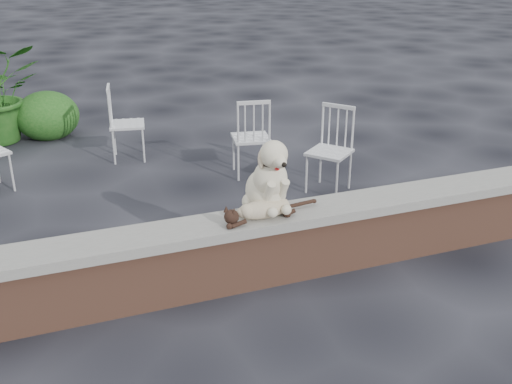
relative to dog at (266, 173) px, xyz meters
name	(u,v)px	position (x,y,z in m)	size (l,w,h in m)	color
ground	(223,287)	(-0.41, -0.11, -0.89)	(60.00, 60.00, 0.00)	black
brick_wall	(222,260)	(-0.41, -0.11, -0.64)	(6.00, 0.30, 0.50)	brown
capstone	(221,227)	(-0.41, -0.11, -0.35)	(6.20, 0.40, 0.08)	slate
dog	(266,173)	(0.00, 0.00, 0.00)	(0.41, 0.54, 0.63)	beige
cat	(263,208)	(-0.08, -0.15, -0.23)	(0.99, 0.24, 0.17)	tan
chair_c	(251,136)	(0.67, 2.17, -0.42)	(0.56, 0.56, 0.94)	silver
chair_d	(329,151)	(1.29, 1.39, -0.42)	(0.56, 0.56, 0.94)	silver
chair_e	(127,123)	(-0.59, 3.23, -0.42)	(0.56, 0.56, 0.94)	silver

